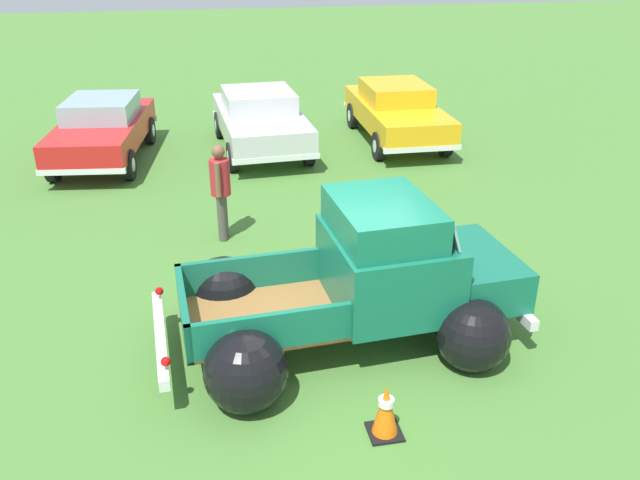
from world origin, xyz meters
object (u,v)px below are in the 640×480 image
show_car_0 (103,128)px  lane_cone_0 (355,228)px  spectator_0 (221,186)px  lane_cone_1 (386,410)px  show_car_2 (396,110)px  show_car_1 (260,119)px  vintage_pickup_truck (368,287)px

show_car_0 → lane_cone_0: bearing=47.2°
spectator_0 → lane_cone_1: 5.48m
show_car_2 → spectator_0: size_ratio=2.61×
show_car_1 → spectator_0: size_ratio=2.54×
show_car_1 → spectator_0: bearing=-16.7°
show_car_0 → spectator_0: bearing=33.9°
show_car_2 → vintage_pickup_truck: bearing=-18.3°
show_car_1 → show_car_2: same height
show_car_2 → spectator_0: (-4.67, -5.05, 0.19)m
lane_cone_0 → lane_cone_1: (-0.80, -4.58, 0.00)m
vintage_pickup_truck → show_car_2: size_ratio=1.07×
show_car_1 → lane_cone_1: size_ratio=6.84×
show_car_2 → lane_cone_1: (-3.28, -10.30, -0.47)m
lane_cone_0 → show_car_2: bearing=66.6°
show_car_2 → lane_cone_0: bearing=-22.2°
vintage_pickup_truck → lane_cone_0: bearing=75.2°
show_car_1 → lane_cone_0: bearing=7.0°
vintage_pickup_truck → lane_cone_1: size_ratio=7.52×
vintage_pickup_truck → show_car_1: (-0.45, 8.35, 0.03)m
show_car_1 → spectator_0: spectator_0 is taller
show_car_0 → spectator_0: size_ratio=2.56×
spectator_0 → show_car_1: bearing=-92.2°
show_car_0 → show_car_1: size_ratio=1.01×
show_car_0 → show_car_2: bearing=99.0°
spectator_0 → vintage_pickup_truck: bearing=127.5°
show_car_1 → lane_cone_1: (0.17, -10.17, -0.47)m
vintage_pickup_truck → show_car_1: bearing=89.1°
show_car_1 → lane_cone_1: show_car_1 is taller
show_car_0 → show_car_1: same height
spectator_0 → lane_cone_1: spectator_0 is taller
vintage_pickup_truck → spectator_0: (-1.66, 3.44, 0.21)m
spectator_0 → lane_cone_1: (1.39, -5.26, -0.66)m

